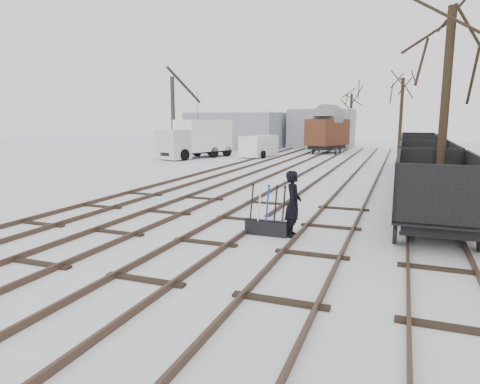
{
  "coord_description": "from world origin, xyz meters",
  "views": [
    {
      "loc": [
        5.02,
        -10.41,
        3.46
      ],
      "look_at": [
        0.37,
        1.76,
        1.2
      ],
      "focal_mm": 32.0,
      "sensor_mm": 36.0,
      "label": 1
    }
  ],
  "objects_px": {
    "freight_wagon_a": "(434,202)",
    "box_van_wagon": "(328,131)",
    "panel_van": "(259,146)",
    "lorry": "(197,138)",
    "ground_frame": "(267,225)",
    "crane": "(174,130)",
    "worker": "(293,204)"
  },
  "relations": [
    {
      "from": "crane",
      "to": "worker",
      "type": "bearing_deg",
      "value": -38.52
    },
    {
      "from": "worker",
      "to": "crane",
      "type": "xyz_separation_m",
      "value": [
        -19.1,
        26.8,
        1.26
      ]
    },
    {
      "from": "box_van_wagon",
      "to": "ground_frame",
      "type": "bearing_deg",
      "value": -63.42
    },
    {
      "from": "freight_wagon_a",
      "to": "panel_van",
      "type": "height_order",
      "value": "freight_wagon_a"
    },
    {
      "from": "crane",
      "to": "box_van_wagon",
      "type": "bearing_deg",
      "value": 31.24
    },
    {
      "from": "ground_frame",
      "to": "worker",
      "type": "bearing_deg",
      "value": 8.69
    },
    {
      "from": "ground_frame",
      "to": "lorry",
      "type": "height_order",
      "value": "lorry"
    },
    {
      "from": "ground_frame",
      "to": "lorry",
      "type": "relative_size",
      "value": 0.2
    },
    {
      "from": "worker",
      "to": "panel_van",
      "type": "relative_size",
      "value": 0.43
    },
    {
      "from": "crane",
      "to": "panel_van",
      "type": "bearing_deg",
      "value": 3.37
    },
    {
      "from": "lorry",
      "to": "panel_van",
      "type": "relative_size",
      "value": 1.68
    },
    {
      "from": "panel_van",
      "to": "crane",
      "type": "relative_size",
      "value": 0.53
    },
    {
      "from": "freight_wagon_a",
      "to": "box_van_wagon",
      "type": "xyz_separation_m",
      "value": [
        -8.09,
        28.71,
        1.26
      ]
    },
    {
      "from": "worker",
      "to": "ground_frame",
      "type": "bearing_deg",
      "value": 88.48
    },
    {
      "from": "freight_wagon_a",
      "to": "panel_van",
      "type": "bearing_deg",
      "value": 120.35
    },
    {
      "from": "worker",
      "to": "lorry",
      "type": "height_order",
      "value": "lorry"
    },
    {
      "from": "crane",
      "to": "lorry",
      "type": "bearing_deg",
      "value": -28.91
    },
    {
      "from": "box_van_wagon",
      "to": "lorry",
      "type": "xyz_separation_m",
      "value": [
        -9.83,
        -9.12,
        -0.46
      ]
    },
    {
      "from": "freight_wagon_a",
      "to": "lorry",
      "type": "relative_size",
      "value": 0.76
    },
    {
      "from": "ground_frame",
      "to": "crane",
      "type": "height_order",
      "value": "crane"
    },
    {
      "from": "panel_van",
      "to": "crane",
      "type": "height_order",
      "value": "crane"
    },
    {
      "from": "ground_frame",
      "to": "crane",
      "type": "relative_size",
      "value": 0.17
    },
    {
      "from": "worker",
      "to": "freight_wagon_a",
      "type": "height_order",
      "value": "freight_wagon_a"
    },
    {
      "from": "panel_van",
      "to": "freight_wagon_a",
      "type": "bearing_deg",
      "value": -51.01
    },
    {
      "from": "freight_wagon_a",
      "to": "crane",
      "type": "relative_size",
      "value": 0.68
    },
    {
      "from": "worker",
      "to": "freight_wagon_a",
      "type": "bearing_deg",
      "value": -70.29
    },
    {
      "from": "lorry",
      "to": "ground_frame",
      "type": "bearing_deg",
      "value": -38.56
    },
    {
      "from": "worker",
      "to": "lorry",
      "type": "distance_m",
      "value": 25.88
    },
    {
      "from": "ground_frame",
      "to": "crane",
      "type": "distance_m",
      "value": 32.62
    },
    {
      "from": "crane",
      "to": "freight_wagon_a",
      "type": "bearing_deg",
      "value": -30.98
    },
    {
      "from": "freight_wagon_a",
      "to": "ground_frame",
      "type": "bearing_deg",
      "value": -154.22
    },
    {
      "from": "ground_frame",
      "to": "box_van_wagon",
      "type": "relative_size",
      "value": 0.27
    }
  ]
}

